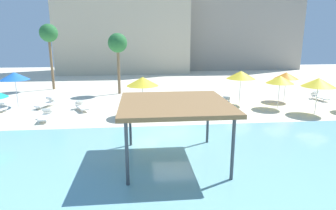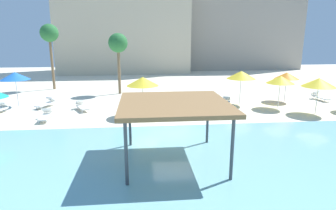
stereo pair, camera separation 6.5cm
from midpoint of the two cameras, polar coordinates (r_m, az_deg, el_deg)
ground_plane at (r=16.90m, az=1.20°, el=-5.88°), size 80.00×80.00×0.00m
lagoon_water at (r=12.12m, az=4.21°, el=-14.07°), size 44.00×13.50×0.04m
shade_pavilion at (r=12.54m, az=1.37°, el=-0.05°), size 4.84×4.84×2.84m
beach_umbrella_orange_0 at (r=27.13m, az=23.02°, el=5.50°), size 2.13×2.13×2.60m
beach_umbrella_blue_1 at (r=26.09m, az=-28.58°, el=5.20°), size 2.29×2.29×2.88m
beach_umbrella_yellow_3 at (r=23.58m, az=28.39°, el=4.05°), size 2.42×2.42×2.72m
beach_umbrella_yellow_5 at (r=24.61m, az=14.71°, el=5.93°), size 2.41×2.41×2.86m
beach_umbrella_yellow_6 at (r=20.25m, az=-5.08°, el=4.80°), size 2.30×2.30×2.87m
beach_umbrella_yellow_7 at (r=24.20m, az=21.94°, el=4.79°), size 2.19×2.19×2.63m
lounge_chair_0 at (r=23.20m, az=-16.99°, el=-0.20°), size 1.39×1.96×0.74m
lounge_chair_1 at (r=20.20m, az=-0.43°, el=-1.61°), size 1.49×1.93×0.74m
lounge_chair_2 at (r=29.34m, az=28.46°, el=1.55°), size 0.80×1.95×0.74m
lounge_chair_3 at (r=25.25m, az=-23.36°, el=0.36°), size 1.31×1.98×0.74m
lounge_chair_5 at (r=21.33m, az=-23.49°, el=-1.94°), size 0.72×1.93×0.74m
lounge_chair_6 at (r=24.00m, az=11.75°, el=0.56°), size 1.28×1.98×0.74m
palm_tree_0 at (r=33.29m, az=-22.89°, el=12.99°), size 1.90×1.90×7.01m
palm_tree_1 at (r=28.66m, az=-10.05°, el=12.04°), size 1.90×1.90×6.03m
hotel_block_0 at (r=47.64m, az=-8.80°, el=16.10°), size 20.23×9.30×15.61m
hotel_block_1 at (r=54.93m, az=13.39°, el=17.24°), size 21.79×9.84×18.83m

